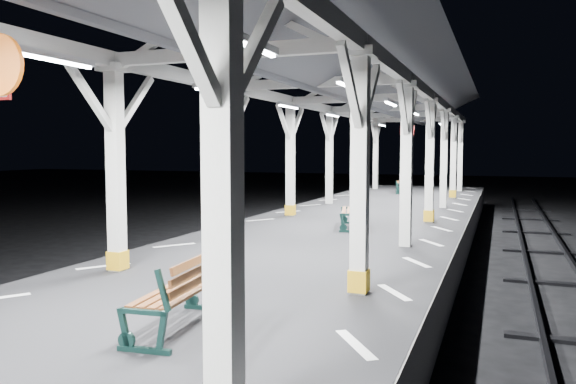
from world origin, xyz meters
The scene contains 6 objects.
platform centered at (0.00, 0.00, 0.50)m, with size 6.00×50.00×1.00m, color black.
hazard_stripes_right centered at (2.45, 0.00, 1.00)m, with size 1.00×48.00×0.01m, color silver.
canopy centered at (0.00, -0.01, 4.56)m, with size 5.40×49.00×4.65m.
bench_mid centered at (0.60, -0.20, 1.45)m, with size 0.74×1.62×0.85m.
bench_far centered at (0.41, 8.22, 1.48)m, with size 0.99×1.74×0.89m.
bench_extra centered at (-0.21, 19.98, 1.51)m, with size 0.95×1.86×0.96m.
Camera 1 is at (3.78, -5.43, 2.98)m, focal length 35.00 mm.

